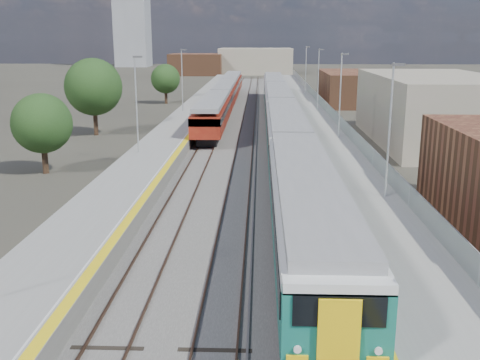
{
  "coord_description": "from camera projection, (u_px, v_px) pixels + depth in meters",
  "views": [
    {
      "loc": [
        -0.61,
        -9.2,
        9.83
      ],
      "look_at": [
        -1.69,
        20.78,
        2.2
      ],
      "focal_mm": 42.0,
      "sensor_mm": 36.0,
      "label": 1
    }
  ],
  "objects": [
    {
      "name": "green_train",
      "position": [
        281.0,
        114.0,
        56.0
      ],
      "size": [
        3.07,
        85.3,
        3.38
      ],
      "color": "black",
      "rests_on": "ground"
    },
    {
      "name": "tree_d",
      "position": [
        415.0,
        85.0,
        77.51
      ],
      "size": [
        4.04,
        4.04,
        5.47
      ],
      "color": "#382619",
      "rests_on": "ground"
    },
    {
      "name": "tree_b",
      "position": [
        93.0,
        87.0,
        57.05
      ],
      "size": [
        5.8,
        5.8,
        7.86
      ],
      "color": "#382619",
      "rests_on": "ground"
    },
    {
      "name": "buildings",
      "position": [
        193.0,
        34.0,
        143.54
      ],
      "size": [
        72.0,
        185.5,
        40.0
      ],
      "color": "brown",
      "rests_on": "ground"
    },
    {
      "name": "tree_a",
      "position": [
        42.0,
        124.0,
        40.95
      ],
      "size": [
        4.39,
        4.39,
        5.95
      ],
      "color": "#382619",
      "rests_on": "ground"
    },
    {
      "name": "ground",
      "position": [
        266.0,
        133.0,
        59.74
      ],
      "size": [
        320.0,
        320.0,
        0.0
      ],
      "primitive_type": "plane",
      "color": "#47443A",
      "rests_on": "ground"
    },
    {
      "name": "red_train",
      "position": [
        225.0,
        95.0,
        77.5
      ],
      "size": [
        2.87,
        58.27,
        3.63
      ],
      "color": "black",
      "rests_on": "ground"
    },
    {
      "name": "tracks",
      "position": [
        251.0,
        126.0,
        63.81
      ],
      "size": [
        8.96,
        160.0,
        0.17
      ],
      "color": "#4C3323",
      "rests_on": "ground"
    },
    {
      "name": "tree_c",
      "position": [
        165.0,
        79.0,
        85.09
      ],
      "size": [
        4.42,
        4.42,
        5.99
      ],
      "color": "#382619",
      "rests_on": "ground"
    },
    {
      "name": "platform_right",
      "position": [
        313.0,
        124.0,
        61.83
      ],
      "size": [
        4.7,
        155.0,
        8.52
      ],
      "color": "slate",
      "rests_on": "ground"
    },
    {
      "name": "platform_left",
      "position": [
        184.0,
        124.0,
        62.34
      ],
      "size": [
        4.3,
        155.0,
        8.52
      ],
      "color": "slate",
      "rests_on": "ground"
    },
    {
      "name": "ballast_bed",
      "position": [
        245.0,
        129.0,
        62.23
      ],
      "size": [
        10.5,
        155.0,
        0.06
      ],
      "primitive_type": "cube",
      "color": "#565451",
      "rests_on": "ground"
    }
  ]
}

